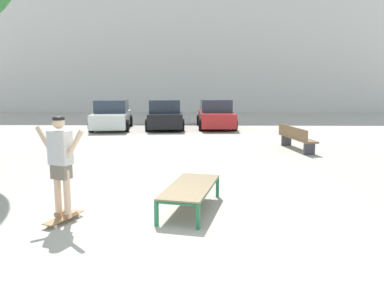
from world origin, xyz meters
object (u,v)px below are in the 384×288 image
at_px(car_white, 112,116).
at_px(car_red, 216,115).
at_px(skate_box, 190,188).
at_px(skater, 61,160).
at_px(skateboard, 64,218).
at_px(park_bench, 296,137).
at_px(car_black, 165,115).

xyz_separation_m(car_white, car_red, (5.41, 0.66, 0.00)).
distance_m(skate_box, car_white, 13.63).
bearing_deg(car_red, skate_box, -94.34).
bearing_deg(skater, car_red, 77.52).
bearing_deg(skateboard, skate_box, 17.91).
bearing_deg(park_bench, skate_box, -118.35).
distance_m(skate_box, park_bench, 7.50).
xyz_separation_m(skateboard, skater, (0.00, 0.00, 0.99)).
height_order(skate_box, skateboard, skate_box).
bearing_deg(skater, skate_box, 17.88).
bearing_deg(car_white, skateboard, -80.57).
relative_size(skateboard, car_black, 0.19).
bearing_deg(skateboard, car_red, 77.52).
bearing_deg(skate_box, car_red, 85.66).
xyz_separation_m(skate_box, skateboard, (-2.12, -0.69, -0.34)).
relative_size(skateboard, car_white, 0.19).
relative_size(skateboard, skater, 0.48).
distance_m(skater, car_white, 13.78).
relative_size(skate_box, car_red, 0.47).
distance_m(skate_box, skater, 2.32).
bearing_deg(skate_box, car_white, 108.75).
distance_m(car_red, park_bench, 7.41).
height_order(car_white, park_bench, car_white).
bearing_deg(car_white, skate_box, -71.25).
bearing_deg(skateboard, park_bench, 52.04).
relative_size(skate_box, car_white, 0.46).
height_order(skater, car_red, skater).
bearing_deg(skateboard, skater, 67.49).
height_order(car_white, car_red, same).
bearing_deg(car_red, car_black, -174.86).
relative_size(skater, car_white, 0.39).
relative_size(car_red, park_bench, 1.75).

